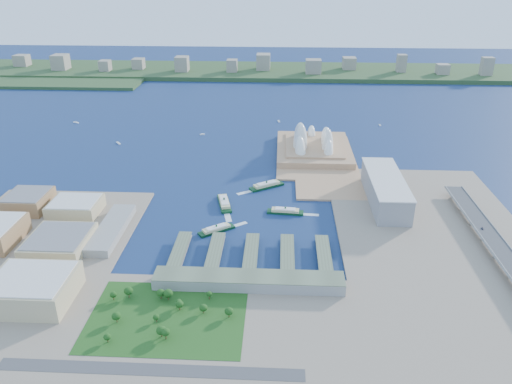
# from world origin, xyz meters

# --- Properties ---
(ground) EXTENTS (3000.00, 3000.00, 0.00)m
(ground) POSITION_xyz_m (0.00, 0.00, 0.00)
(ground) COLOR #0E2142
(ground) RESTS_ON ground
(west_land) EXTENTS (220.00, 390.00, 3.00)m
(west_land) POSITION_xyz_m (-250.00, -105.00, 1.50)
(west_land) COLOR gray
(west_land) RESTS_ON ground
(south_land) EXTENTS (720.00, 180.00, 3.00)m
(south_land) POSITION_xyz_m (0.00, -210.00, 1.50)
(south_land) COLOR gray
(south_land) RESTS_ON ground
(east_land) EXTENTS (240.00, 500.00, 3.00)m
(east_land) POSITION_xyz_m (240.00, -50.00, 1.50)
(east_land) COLOR gray
(east_land) RESTS_ON ground
(peninsula) EXTENTS (135.00, 220.00, 3.00)m
(peninsula) POSITION_xyz_m (107.50, 260.00, 1.50)
(peninsula) COLOR tan
(peninsula) RESTS_ON ground
(far_shore) EXTENTS (2200.00, 260.00, 12.00)m
(far_shore) POSITION_xyz_m (0.00, 980.00, 6.00)
(far_shore) COLOR #2D4926
(far_shore) RESTS_ON ground
(opera_house) EXTENTS (134.00, 180.00, 58.00)m
(opera_house) POSITION_xyz_m (105.00, 280.00, 32.00)
(opera_house) COLOR white
(opera_house) RESTS_ON peninsula
(toaster_building) EXTENTS (45.00, 155.00, 35.00)m
(toaster_building) POSITION_xyz_m (195.00, 80.00, 20.50)
(toaster_building) COLOR gray
(toaster_building) RESTS_ON east_land
(expressway) EXTENTS (26.00, 340.00, 11.85)m
(expressway) POSITION_xyz_m (300.00, -60.00, 8.93)
(expressway) COLOR gray
(expressway) RESTS_ON east_land
(west_buildings) EXTENTS (200.00, 280.00, 27.00)m
(west_buildings) POSITION_xyz_m (-250.00, -70.00, 16.50)
(west_buildings) COLOR olive
(west_buildings) RESTS_ON west_land
(ferry_wharves) EXTENTS (184.00, 90.00, 9.30)m
(ferry_wharves) POSITION_xyz_m (14.00, -75.00, 4.65)
(ferry_wharves) COLOR #546149
(ferry_wharves) RESTS_ON ground
(terminal_building) EXTENTS (200.00, 28.00, 12.00)m
(terminal_building) POSITION_xyz_m (15.00, -135.00, 9.00)
(terminal_building) COLOR gray
(terminal_building) RESTS_ON south_land
(park) EXTENTS (150.00, 110.00, 16.00)m
(park) POSITION_xyz_m (-60.00, -190.00, 11.00)
(park) COLOR #194714
(park) RESTS_ON south_land
(far_skyline) EXTENTS (1900.00, 140.00, 55.00)m
(far_skyline) POSITION_xyz_m (0.00, 960.00, 39.50)
(far_skyline) COLOR gray
(far_skyline) RESTS_ON far_shore
(ferry_a) EXTENTS (27.11, 58.35, 10.69)m
(ferry_a) POSITION_xyz_m (-32.57, 61.91, 5.35)
(ferry_a) COLOR #0D3619
(ferry_a) RESTS_ON ground
(ferry_b) EXTENTS (53.86, 41.71, 10.42)m
(ferry_b) POSITION_xyz_m (25.71, 125.11, 5.21)
(ferry_b) COLOR #0D3619
(ferry_b) RESTS_ON ground
(ferry_c) EXTENTS (46.83, 38.54, 9.22)m
(ferry_c) POSITION_xyz_m (-34.02, -15.04, 4.61)
(ferry_c) COLOR #0D3619
(ferry_c) RESTS_ON ground
(ferry_d) EXTENTS (50.61, 16.85, 9.40)m
(ferry_d) POSITION_xyz_m (53.94, 40.44, 4.70)
(ferry_d) COLOR #0D3619
(ferry_d) RESTS_ON ground
(boat_a) EXTENTS (11.96, 13.85, 2.84)m
(boat_a) POSITION_xyz_m (-261.38, 311.31, 1.42)
(boat_a) COLOR white
(boat_a) RESTS_ON ground
(boat_b) EXTENTS (10.57, 6.84, 2.69)m
(boat_b) POSITION_xyz_m (-110.66, 372.26, 1.35)
(boat_b) COLOR white
(boat_b) RESTS_ON ground
(boat_c) EXTENTS (3.35, 10.36, 2.31)m
(boat_c) POSITION_xyz_m (253.87, 452.91, 1.15)
(boat_c) COLOR white
(boat_c) RESTS_ON ground
(boat_d) EXTENTS (14.42, 9.12, 2.44)m
(boat_d) POSITION_xyz_m (-392.37, 438.66, 1.22)
(boat_d) COLOR white
(boat_d) RESTS_ON ground
(boat_e) EXTENTS (6.09, 12.46, 2.93)m
(boat_e) POSITION_xyz_m (40.85, 469.15, 1.47)
(boat_e) COLOR white
(boat_e) RESTS_ON ground
(car_c) EXTENTS (2.00, 4.91, 1.43)m
(car_c) POSITION_xyz_m (296.00, -18.82, 15.56)
(car_c) COLOR slate
(car_c) RESTS_ON expressway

